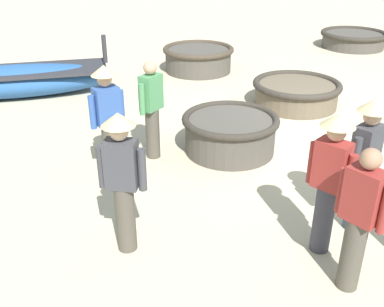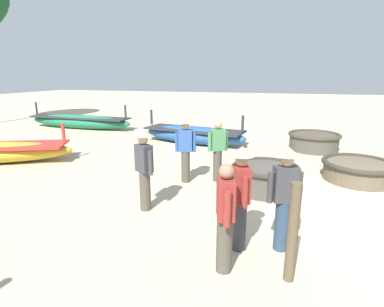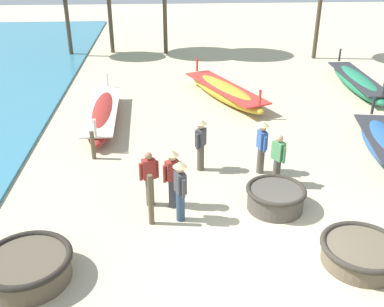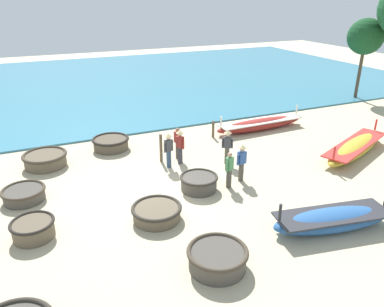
% 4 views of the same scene
% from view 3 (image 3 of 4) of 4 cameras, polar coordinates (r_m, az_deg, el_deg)
% --- Properties ---
extents(ground_plane, '(80.00, 80.00, 0.00)m').
position_cam_3_polar(ground_plane, '(10.50, 10.78, -13.15)').
color(ground_plane, '#C6B793').
extents(coracle_center, '(1.58, 1.58, 0.62)m').
position_cam_3_polar(coracle_center, '(12.04, 10.55, -5.48)').
color(coracle_center, '#4C473F').
rests_on(coracle_center, ground).
extents(coracle_weathered, '(1.90, 1.90, 0.61)m').
position_cam_3_polar(coracle_weathered, '(10.23, -20.15, -13.34)').
color(coracle_weathered, brown).
rests_on(coracle_weathered, ground).
extents(coracle_beside_post, '(1.82, 1.82, 0.52)m').
position_cam_3_polar(coracle_beside_post, '(10.74, 20.70, -11.66)').
color(coracle_beside_post, brown).
rests_on(coracle_beside_post, ground).
extents(long_boat_red_hull, '(1.24, 5.78, 1.18)m').
position_cam_3_polar(long_boat_red_hull, '(17.56, -11.22, 4.96)').
color(long_boat_red_hull, maroon).
rests_on(long_boat_red_hull, ground).
extents(long_boat_blue_hull, '(1.28, 5.90, 1.27)m').
position_cam_3_polar(long_boat_blue_hull, '(22.31, 20.23, 8.50)').
color(long_boat_blue_hull, '#237551').
rests_on(long_boat_blue_hull, ground).
extents(long_boat_white_hull, '(3.32, 5.71, 1.19)m').
position_cam_3_polar(long_boat_white_hull, '(19.78, 4.18, 7.85)').
color(long_boat_white_hull, gold).
rests_on(long_boat_white_hull, ground).
extents(fisherman_by_coracle, '(0.37, 0.46, 1.57)m').
position_cam_3_polar(fisherman_by_coracle, '(12.90, 10.83, -0.67)').
color(fisherman_by_coracle, '#4C473D').
rests_on(fisherman_by_coracle, ground).
extents(fisherman_with_hat, '(0.36, 0.51, 1.67)m').
position_cam_3_polar(fisherman_with_hat, '(11.06, -1.50, -4.30)').
color(fisherman_with_hat, '#2D425B').
rests_on(fisherman_with_hat, ground).
extents(fisherman_standing_left, '(0.49, 0.36, 1.67)m').
position_cam_3_polar(fisherman_standing_left, '(11.61, -2.50, -2.73)').
color(fisherman_standing_left, '#383842').
rests_on(fisherman_standing_left, ground).
extents(fisherman_crouching, '(0.37, 0.47, 1.67)m').
position_cam_3_polar(fisherman_crouching, '(13.44, 1.11, 1.55)').
color(fisherman_crouching, '#4C473D').
rests_on(fisherman_crouching, ground).
extents(fisherman_hauling, '(0.51, 0.31, 1.57)m').
position_cam_3_polar(fisherman_hauling, '(11.79, -5.45, -3.04)').
color(fisherman_hauling, '#4C473D').
rests_on(fisherman_hauling, ground).
extents(fisherman_standing_right, '(0.36, 0.52, 1.67)m').
position_cam_3_polar(fisherman_standing_right, '(13.44, 8.86, 1.22)').
color(fisherman_standing_right, '#4C473D').
rests_on(fisherman_standing_right, ground).
extents(mooring_post_inland, '(0.14, 0.14, 1.39)m').
position_cam_3_polar(mooring_post_inland, '(11.10, -5.26, -5.89)').
color(mooring_post_inland, brown).
rests_on(mooring_post_inland, ground).
extents(mooring_post_shoreline, '(0.14, 0.14, 0.96)m').
position_cam_3_polar(mooring_post_shoreline, '(14.67, -12.49, 1.05)').
color(mooring_post_shoreline, brown).
rests_on(mooring_post_shoreline, ground).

